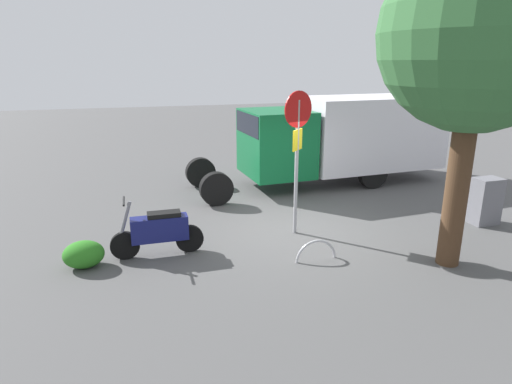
# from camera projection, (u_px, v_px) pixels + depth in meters

# --- Properties ---
(ground_plane) EXTENTS (60.00, 60.00, 0.00)m
(ground_plane) POSITION_uv_depth(u_px,v_px,m) (297.00, 229.00, 10.02)
(ground_plane) COLOR #4D4D4D
(box_truck_near) EXTENTS (8.02, 2.57, 2.66)m
(box_truck_near) POSITION_uv_depth(u_px,v_px,m) (341.00, 135.00, 13.49)
(box_truck_near) COLOR black
(box_truck_near) RESTS_ON ground
(motorcycle) EXTENTS (1.81, 0.55, 1.20)m
(motorcycle) POSITION_uv_depth(u_px,v_px,m) (159.00, 230.00, 8.53)
(motorcycle) COLOR black
(motorcycle) RESTS_ON ground
(stop_sign) EXTENTS (0.71, 0.33, 3.13)m
(stop_sign) POSITION_uv_depth(u_px,v_px,m) (297.00, 141.00, 9.19)
(stop_sign) COLOR #9E9EA3
(stop_sign) RESTS_ON ground
(street_tree) EXTENTS (3.28, 3.28, 5.79)m
(street_tree) POSITION_uv_depth(u_px,v_px,m) (478.00, 36.00, 7.14)
(street_tree) COLOR #47301E
(street_tree) RESTS_ON ground
(utility_cabinet) EXTENTS (0.62, 0.45, 1.11)m
(utility_cabinet) POSITION_uv_depth(u_px,v_px,m) (486.00, 201.00, 10.21)
(utility_cabinet) COLOR slate
(utility_cabinet) RESTS_ON ground
(bike_rack_hoop) EXTENTS (0.85, 0.05, 0.85)m
(bike_rack_hoop) POSITION_uv_depth(u_px,v_px,m) (316.00, 260.00, 8.45)
(bike_rack_hoop) COLOR #B7B7BC
(bike_rack_hoop) RESTS_ON ground
(shrub_near_sign) EXTENTS (0.75, 0.61, 0.51)m
(shrub_near_sign) POSITION_uv_depth(u_px,v_px,m) (84.00, 254.00, 8.09)
(shrub_near_sign) COLOR #29731E
(shrub_near_sign) RESTS_ON ground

